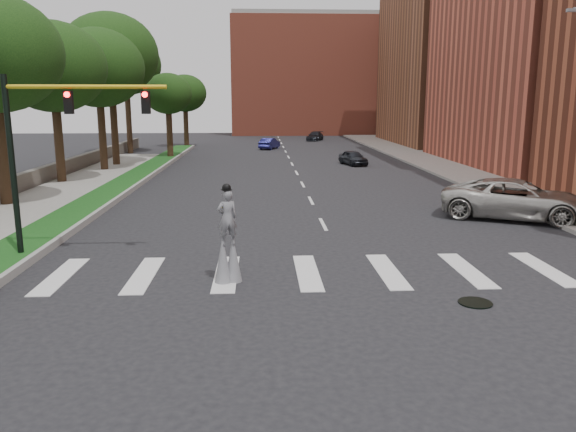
# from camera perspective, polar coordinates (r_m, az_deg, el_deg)

# --- Properties ---
(ground_plane) EXTENTS (160.00, 160.00, 0.00)m
(ground_plane) POSITION_cam_1_polar(r_m,az_deg,el_deg) (17.14, 6.59, -6.65)
(ground_plane) COLOR black
(ground_plane) RESTS_ON ground
(grass_median) EXTENTS (2.00, 60.00, 0.25)m
(grass_median) POSITION_cam_1_polar(r_m,az_deg,el_deg) (37.46, -16.36, 3.15)
(grass_median) COLOR #124214
(grass_median) RESTS_ON ground
(median_curb) EXTENTS (0.20, 60.00, 0.28)m
(median_curb) POSITION_cam_1_polar(r_m,az_deg,el_deg) (37.22, -14.79, 3.21)
(median_curb) COLOR gray
(median_curb) RESTS_ON ground
(sidewalk_left) EXTENTS (4.00, 60.00, 0.18)m
(sidewalk_left) POSITION_cam_1_polar(r_m,az_deg,el_deg) (29.05, -26.65, -0.05)
(sidewalk_left) COLOR gray
(sidewalk_left) RESTS_ON ground
(sidewalk_right) EXTENTS (5.00, 90.00, 0.18)m
(sidewalk_right) POSITION_cam_1_polar(r_m,az_deg,el_deg) (44.11, 17.44, 4.26)
(sidewalk_right) COLOR gray
(sidewalk_right) RESTS_ON ground
(stone_wall) EXTENTS (0.50, 56.00, 1.10)m
(stone_wall) POSITION_cam_1_polar(r_m,az_deg,el_deg) (40.91, -23.28, 3.96)
(stone_wall) COLOR #5A554D
(stone_wall) RESTS_ON ground
(manhole) EXTENTS (0.90, 0.90, 0.04)m
(manhole) POSITION_cam_1_polar(r_m,az_deg,el_deg) (16.09, 18.49, -8.36)
(manhole) COLOR black
(manhole) RESTS_ON ground
(building_mid) EXTENTS (16.00, 22.00, 24.00)m
(building_mid) POSITION_cam_1_polar(r_m,az_deg,el_deg) (52.70, 26.53, 17.73)
(building_mid) COLOR #BC523B
(building_mid) RESTS_ON ground
(building_far) EXTENTS (16.00, 22.00, 20.00)m
(building_far) POSITION_cam_1_polar(r_m,az_deg,el_deg) (74.44, 17.14, 14.74)
(building_far) COLOR brown
(building_far) RESTS_ON ground
(building_backdrop) EXTENTS (26.00, 14.00, 18.00)m
(building_backdrop) POSITION_cam_1_polar(r_m,az_deg,el_deg) (94.52, 2.52, 13.86)
(building_backdrop) COLOR #BC523B
(building_backdrop) RESTS_ON ground
(traffic_signal) EXTENTS (5.30, 0.23, 6.20)m
(traffic_signal) POSITION_cam_1_polar(r_m,az_deg,el_deg) (20.33, -23.26, 7.31)
(traffic_signal) COLOR black
(traffic_signal) RESTS_ON ground
(stilt_performer) EXTENTS (0.82, 0.63, 3.00)m
(stilt_performer) POSITION_cam_1_polar(r_m,az_deg,el_deg) (16.79, -6.14, -2.87)
(stilt_performer) COLOR black
(stilt_performer) RESTS_ON ground
(suv_crossing) EXTENTS (7.26, 5.77, 1.83)m
(suv_crossing) POSITION_cam_1_polar(r_m,az_deg,el_deg) (27.78, 22.23, 1.58)
(suv_crossing) COLOR #B8B5AE
(suv_crossing) RESTS_ON ground
(car_near) EXTENTS (2.34, 3.84, 1.22)m
(car_near) POSITION_cam_1_polar(r_m,az_deg,el_deg) (47.98, 6.63, 5.90)
(car_near) COLOR black
(car_near) RESTS_ON ground
(car_mid) EXTENTS (2.54, 3.97, 1.23)m
(car_mid) POSITION_cam_1_polar(r_m,az_deg,el_deg) (63.50, -1.90, 7.37)
(car_mid) COLOR navy
(car_mid) RESTS_ON ground
(car_far) EXTENTS (2.94, 4.45, 1.20)m
(car_far) POSITION_cam_1_polar(r_m,az_deg,el_deg) (77.09, 2.76, 8.11)
(car_far) COLOR black
(car_far) RESTS_ON ground
(tree_3) EXTENTS (6.66, 6.66, 10.27)m
(tree_3) POSITION_cam_1_polar(r_m,az_deg,el_deg) (39.33, -22.79, 13.76)
(tree_3) COLOR black
(tree_3) RESTS_ON ground
(tree_4) EXTENTS (7.69, 7.69, 12.23)m
(tree_4) POSITION_cam_1_polar(r_m,az_deg,el_deg) (48.62, -17.65, 15.34)
(tree_4) COLOR black
(tree_4) RESTS_ON ground
(tree_5) EXTENTS (7.09, 7.09, 11.92)m
(tree_5) POSITION_cam_1_polar(r_m,az_deg,el_deg) (60.71, -16.17, 14.53)
(tree_5) COLOR black
(tree_5) RESTS_ON ground
(tree_6) EXTENTS (4.38, 4.38, 7.84)m
(tree_6) POSITION_cam_1_polar(r_m,az_deg,el_deg) (53.74, -12.10, 11.99)
(tree_6) COLOR black
(tree_6) RESTS_ON ground
(tree_7) EXTENTS (5.00, 5.00, 8.31)m
(tree_7) POSITION_cam_1_polar(r_m,az_deg,el_deg) (67.42, -10.44, 12.13)
(tree_7) COLOR black
(tree_7) RESTS_ON ground
(tree_8) EXTENTS (6.83, 6.83, 10.64)m
(tree_8) POSITION_cam_1_polar(r_m,az_deg,el_deg) (45.30, -18.75, 14.03)
(tree_8) COLOR black
(tree_8) RESTS_ON ground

